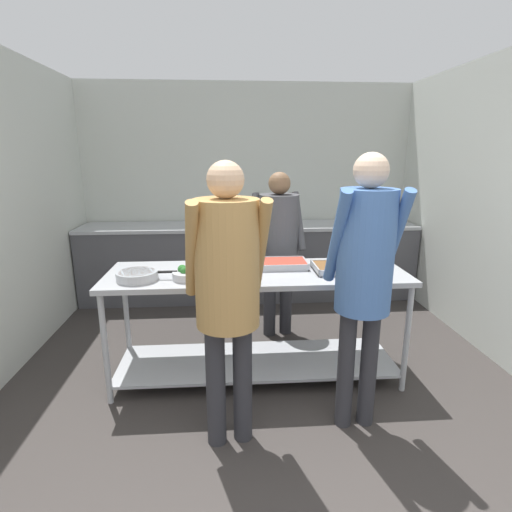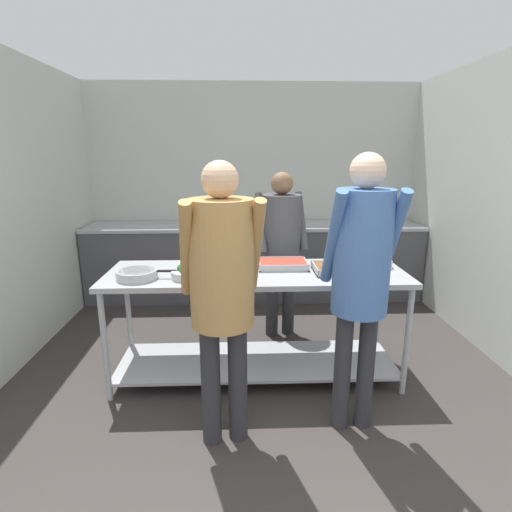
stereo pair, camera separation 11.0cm
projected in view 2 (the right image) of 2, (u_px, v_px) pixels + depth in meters
The scene contains 13 objects.
wall_rear at pixel (253, 190), 5.21m from camera, with size 4.27×0.06×2.65m.
back_counter at pixel (255, 261), 5.07m from camera, with size 4.11×0.65×0.94m.
serving_counter at pixel (256, 306), 3.20m from camera, with size 2.33×0.73×0.90m.
sauce_pan at pixel (137, 274), 2.95m from camera, with size 0.44×0.30×0.07m.
broccoli_bowl at pixel (186, 273), 2.94m from camera, with size 0.21×0.21×0.10m.
serving_tray_greens at pixel (231, 263), 3.26m from camera, with size 0.37×0.30×0.05m.
serving_tray_roast at pixel (283, 264), 3.24m from camera, with size 0.39×0.28×0.05m.
serving_tray_vegetables at pixel (338, 269), 3.11m from camera, with size 0.38×0.31×0.05m.
plate_stack at pixel (377, 263), 3.25m from camera, with size 0.25×0.25×0.06m.
guest_serving_left at pixel (361, 266), 2.45m from camera, with size 0.45×0.35×1.81m.
guest_serving_right at pixel (222, 279), 2.33m from camera, with size 0.52×0.41×1.77m.
cook_behind_counter at pixel (281, 238), 3.86m from camera, with size 0.52×0.39×1.63m.
water_bottle at pixel (279, 215), 5.01m from camera, with size 0.08×0.08×0.23m.
Camera 2 is at (-0.16, -1.19, 1.81)m, focal length 28.00 mm.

